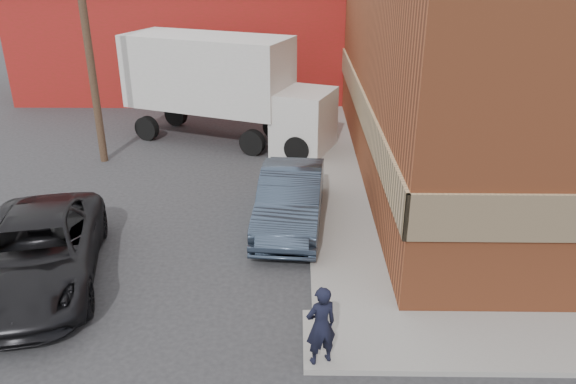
% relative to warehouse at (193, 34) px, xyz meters
% --- Properties ---
extents(ground, '(90.00, 90.00, 0.00)m').
position_rel_warehouse_xyz_m(ground, '(6.00, -20.00, -2.81)').
color(ground, '#28282B').
rests_on(ground, ground).
extents(sidewalk_west, '(1.80, 18.00, 0.12)m').
position_rel_warehouse_xyz_m(sidewalk_west, '(6.60, -11.00, -2.75)').
color(sidewalk_west, gray).
rests_on(sidewalk_west, ground).
extents(warehouse, '(16.30, 8.30, 5.60)m').
position_rel_warehouse_xyz_m(warehouse, '(0.00, 0.00, 0.00)').
color(warehouse, maroon).
rests_on(warehouse, ground).
extents(utility_pole, '(2.00, 0.26, 9.00)m').
position_rel_warehouse_xyz_m(utility_pole, '(-1.50, -11.00, 1.93)').
color(utility_pole, '#4C3526').
rests_on(utility_pole, ground).
extents(man, '(0.68, 0.57, 1.58)m').
position_rel_warehouse_xyz_m(man, '(5.80, -21.55, -1.90)').
color(man, black).
rests_on(man, sidewalk_south).
extents(sedan, '(2.00, 4.84, 1.56)m').
position_rel_warehouse_xyz_m(sedan, '(5.20, -15.88, -2.03)').
color(sedan, '#2E3B4D').
rests_on(sedan, ground).
extents(suv_a, '(3.73, 5.96, 1.54)m').
position_rel_warehouse_xyz_m(suv_a, '(-0.43, -18.83, -2.04)').
color(suv_a, black).
rests_on(suv_a, ground).
extents(box_truck, '(8.43, 5.18, 4.00)m').
position_rel_warehouse_xyz_m(box_truck, '(2.73, -8.79, -0.50)').
color(box_truck, silver).
rests_on(box_truck, ground).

